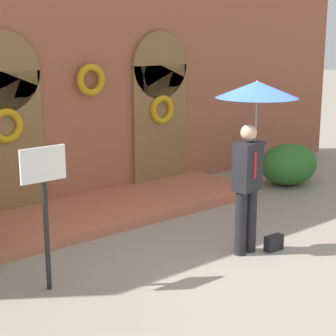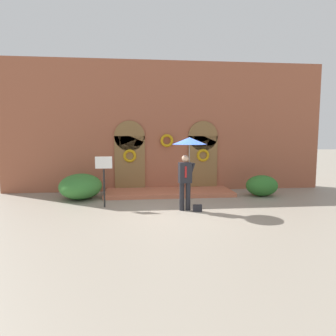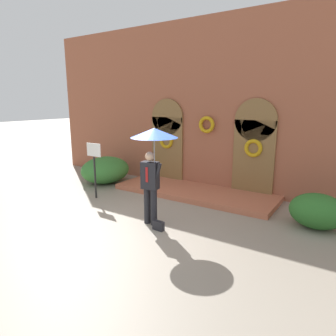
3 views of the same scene
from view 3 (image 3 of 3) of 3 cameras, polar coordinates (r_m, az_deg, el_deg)
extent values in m
plane|color=gray|center=(7.40, -6.55, -11.04)|extent=(80.00, 80.00, 0.00)
cube|color=#9E563D|center=(10.35, 8.34, 11.60)|extent=(14.00, 0.50, 5.60)
cube|color=brown|center=(11.02, -0.13, 3.43)|extent=(1.30, 0.08, 2.40)
cylinder|color=brown|center=(10.89, -0.14, 9.67)|extent=(1.30, 0.08, 1.30)
cube|color=brown|center=(9.67, 15.93, 1.64)|extent=(1.30, 0.08, 2.40)
cylinder|color=brown|center=(9.52, 16.37, 8.75)|extent=(1.30, 0.08, 1.30)
torus|color=#C69314|center=(10.91, -0.34, 5.19)|extent=(0.56, 0.12, 0.56)
torus|color=#C69314|center=(9.54, 15.93, 3.64)|extent=(0.56, 0.12, 0.56)
torus|color=#C69314|center=(10.05, 7.36, 8.18)|extent=(0.56, 0.12, 0.56)
cube|color=#B56346|center=(9.75, 4.97, -4.60)|extent=(5.20, 1.80, 0.16)
cylinder|color=black|center=(7.42, -3.98, -7.16)|extent=(0.16, 0.16, 0.90)
cylinder|color=black|center=(7.31, -2.72, -7.46)|extent=(0.16, 0.16, 0.90)
cube|color=black|center=(7.14, -3.44, -1.41)|extent=(0.43, 0.30, 0.66)
cube|color=#A51919|center=(7.03, -4.07, -1.31)|extent=(0.06, 0.02, 0.36)
sphere|color=tan|center=(7.04, -3.49, 2.22)|extent=(0.22, 0.22, 0.22)
cylinder|color=black|center=(6.99, -2.00, -0.86)|extent=(0.22, 0.09, 0.46)
cylinder|color=gray|center=(6.97, -2.61, 1.79)|extent=(0.02, 0.02, 0.98)
cone|color=#284CB7|center=(6.88, -2.66, 6.70)|extent=(1.10, 1.10, 0.22)
cone|color=white|center=(6.88, -2.66, 6.83)|extent=(0.61, 0.61, 0.20)
cube|color=black|center=(7.14, -1.83, -10.91)|extent=(0.29, 0.14, 0.22)
cylinder|color=black|center=(9.52, -13.70, -1.79)|extent=(0.06, 0.06, 1.30)
cube|color=white|center=(9.34, -13.98, 3.38)|extent=(0.56, 0.03, 0.40)
ellipsoid|color=#387A33|center=(11.29, -11.84, -0.34)|extent=(1.61, 1.88, 0.96)
ellipsoid|color=#2D6B28|center=(7.97, 26.57, -7.34)|extent=(1.28, 1.02, 0.84)
camera|label=1|loc=(9.69, -53.76, 7.28)|focal=60.00mm
camera|label=2|loc=(6.90, -90.02, -4.53)|focal=32.00mm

